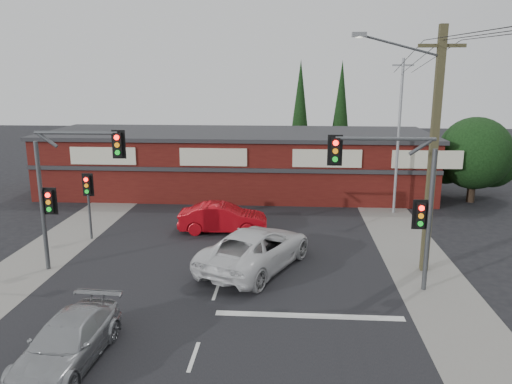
# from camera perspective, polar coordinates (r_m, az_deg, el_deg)

# --- Properties ---
(ground) EXTENTS (120.00, 120.00, 0.00)m
(ground) POSITION_cam_1_polar(r_m,az_deg,el_deg) (19.36, -4.68, -11.59)
(ground) COLOR black
(ground) RESTS_ON ground
(road_strip) EXTENTS (14.00, 70.00, 0.01)m
(road_strip) POSITION_cam_1_polar(r_m,az_deg,el_deg) (23.94, -2.90, -6.53)
(road_strip) COLOR black
(road_strip) RESTS_ON ground
(verge_left) EXTENTS (3.00, 70.00, 0.02)m
(verge_left) POSITION_cam_1_polar(r_m,az_deg,el_deg) (26.30, -21.71, -5.63)
(verge_left) COLOR gray
(verge_left) RESTS_ON ground
(verge_right) EXTENTS (3.00, 70.00, 0.02)m
(verge_right) POSITION_cam_1_polar(r_m,az_deg,el_deg) (24.46, 17.43, -6.70)
(verge_right) COLOR gray
(verge_right) RESTS_ON ground
(stop_line) EXTENTS (6.50, 0.35, 0.01)m
(stop_line) POSITION_cam_1_polar(r_m,az_deg,el_deg) (17.83, 6.10, -13.89)
(stop_line) COLOR silver
(stop_line) RESTS_ON ground
(white_suv) EXTENTS (5.24, 6.88, 1.74)m
(white_suv) POSITION_cam_1_polar(r_m,az_deg,el_deg) (21.48, 0.00, -6.45)
(white_suv) COLOR silver
(white_suv) RESTS_ON ground
(silver_suv) EXTENTS (2.13, 4.66, 1.32)m
(silver_suv) POSITION_cam_1_polar(r_m,az_deg,el_deg) (15.90, -20.75, -15.73)
(silver_suv) COLOR #A2A5A7
(silver_suv) RESTS_ON ground
(red_sedan) EXTENTS (4.67, 1.82, 1.52)m
(red_sedan) POSITION_cam_1_polar(r_m,az_deg,el_deg) (26.28, -3.80, -2.98)
(red_sedan) COLOR #B20B13
(red_sedan) RESTS_ON ground
(lane_dashes) EXTENTS (0.12, 47.29, 0.01)m
(lane_dashes) POSITION_cam_1_polar(r_m,az_deg,el_deg) (23.79, -2.94, -6.64)
(lane_dashes) COLOR silver
(lane_dashes) RESTS_ON ground
(shop_building) EXTENTS (27.30, 8.40, 4.22)m
(shop_building) POSITION_cam_1_polar(r_m,az_deg,el_deg) (35.04, -2.24, 3.52)
(shop_building) COLOR #47110E
(shop_building) RESTS_ON ground
(tree_cluster) EXTENTS (5.90, 5.10, 5.50)m
(tree_cluster) POSITION_cam_1_polar(r_m,az_deg,el_deg) (35.27, 23.75, 3.70)
(tree_cluster) COLOR #2D2116
(tree_cluster) RESTS_ON ground
(conifer_near) EXTENTS (1.80, 1.80, 9.25)m
(conifer_near) POSITION_cam_1_polar(r_m,az_deg,el_deg) (41.42, 5.06, 9.67)
(conifer_near) COLOR #2D2116
(conifer_near) RESTS_ON ground
(conifer_far) EXTENTS (1.80, 1.80, 9.25)m
(conifer_far) POSITION_cam_1_polar(r_m,az_deg,el_deg) (43.62, 9.69, 9.72)
(conifer_far) COLOR #2D2116
(conifer_far) RESTS_ON ground
(traffic_mast_left) EXTENTS (3.77, 0.27, 5.97)m
(traffic_mast_left) POSITION_cam_1_polar(r_m,az_deg,el_deg) (21.82, -21.01, 1.32)
(traffic_mast_left) COLOR #47494C
(traffic_mast_left) RESTS_ON ground
(traffic_mast_right) EXTENTS (3.96, 0.27, 5.97)m
(traffic_mast_right) POSITION_cam_1_polar(r_m,az_deg,el_deg) (19.26, 16.18, 0.21)
(traffic_mast_right) COLOR #47494C
(traffic_mast_right) RESTS_ON ground
(pedestal_signal) EXTENTS (0.55, 0.27, 3.38)m
(pedestal_signal) POSITION_cam_1_polar(r_m,az_deg,el_deg) (26.02, -18.64, -0.08)
(pedestal_signal) COLOR #47494C
(pedestal_signal) RESTS_ON ground
(utility_pole) EXTENTS (4.38, 0.59, 10.00)m
(utility_pole) POSITION_cam_1_polar(r_m,az_deg,el_deg) (21.26, 19.31, 5.18)
(utility_pole) COLOR #4B462A
(utility_pole) RESTS_ON ground
(steel_pole) EXTENTS (1.20, 0.16, 9.00)m
(steel_pole) POSITION_cam_1_polar(r_m,az_deg,el_deg) (30.19, 15.98, 6.33)
(steel_pole) COLOR gray
(steel_pole) RESTS_ON ground
(power_lines) EXTENTS (2.01, 29.00, 1.22)m
(power_lines) POSITION_cam_1_polar(r_m,az_deg,el_deg) (15.94, 25.97, 15.25)
(power_lines) COLOR black
(power_lines) RESTS_ON ground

